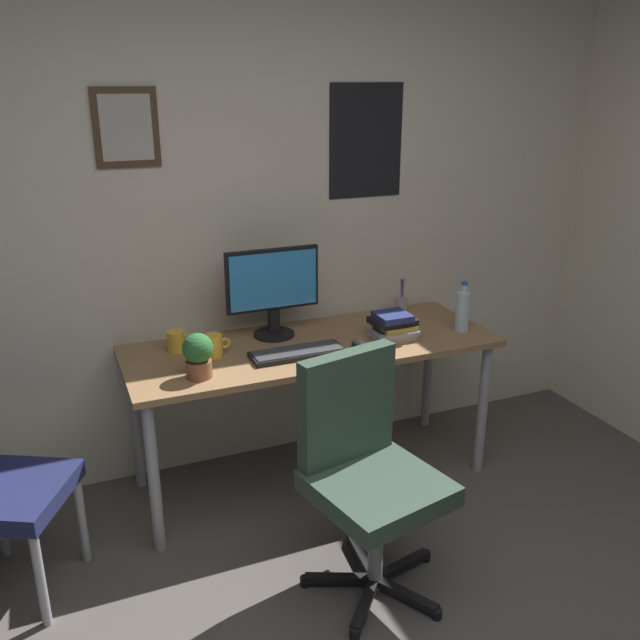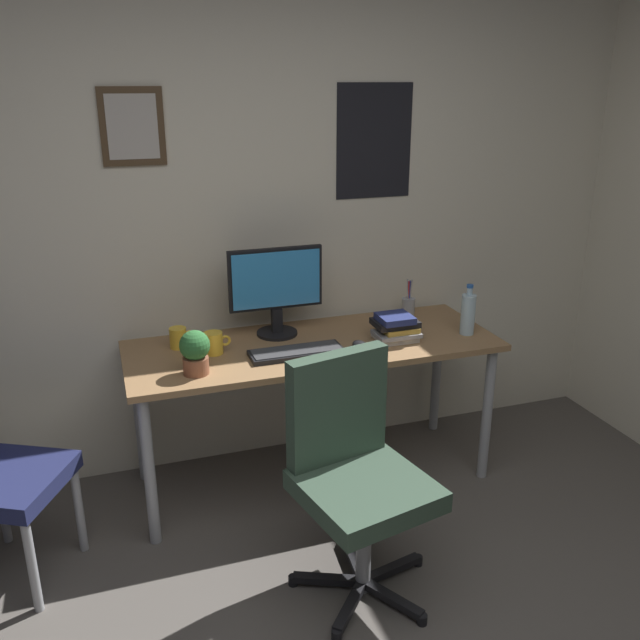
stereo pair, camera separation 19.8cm
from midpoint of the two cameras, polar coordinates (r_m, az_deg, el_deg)
The scene contains 12 objects.
wall_back at distance 3.36m, azimuth -9.57°, elevation 8.70°, with size 4.40×0.10×2.60m.
desk at distance 3.25m, azimuth -2.42°, elevation -3.26°, with size 1.76×0.65×0.74m.
office_chair at distance 2.66m, azimuth 1.66°, elevation -12.06°, with size 0.58×0.58×0.95m.
monitor at distance 3.25m, azimuth -5.74°, elevation 2.63°, with size 0.46×0.20×0.43m.
keyboard at distance 3.08m, azimuth -3.78°, elevation -2.79°, with size 0.43×0.15×0.03m.
computer_mouse at distance 3.15m, azimuth 1.56°, elevation -2.10°, with size 0.06×0.11×0.04m.
water_bottle at distance 3.40m, azimuth 10.31°, elevation 0.80°, with size 0.07×0.07×0.25m.
coffee_mug_near at distance 3.11m, azimuth -10.77°, elevation -2.15°, with size 0.12×0.09×0.10m.
coffee_mug_far at distance 3.20m, azimuth -13.75°, elevation -1.77°, with size 0.12×0.08×0.10m.
potted_plant at distance 2.88m, azimuth -12.20°, elevation -2.85°, with size 0.13×0.13×0.20m.
pen_cup at distance 3.62m, azimuth 5.30°, elevation 1.33°, with size 0.07×0.07×0.20m.
book_stack_left at distance 3.26m, azimuth 4.48°, elevation -0.53°, with size 0.21×0.18×0.13m.
Camera 1 is at (-0.83, -1.04, 1.93)m, focal length 37.96 mm.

